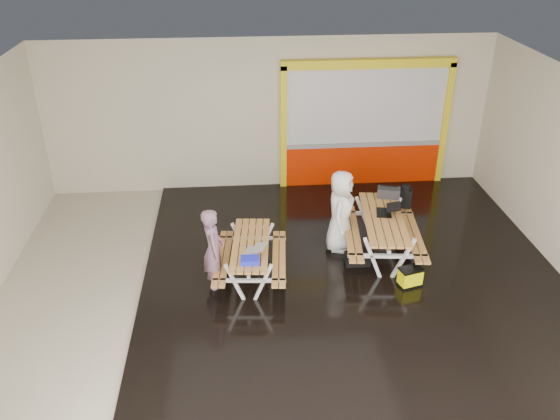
{
  "coord_description": "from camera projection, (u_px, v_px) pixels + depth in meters",
  "views": [
    {
      "loc": [
        -0.78,
        -8.37,
        5.97
      ],
      "look_at": [
        0.0,
        0.9,
        1.0
      ],
      "focal_mm": 36.86,
      "sensor_mm": 36.0,
      "label": 1
    }
  ],
  "objects": [
    {
      "name": "toolbox",
      "position": [
        389.0,
        193.0,
        11.34
      ],
      "size": [
        0.48,
        0.33,
        0.25
      ],
      "color": "black",
      "rests_on": "picnic_table_right"
    },
    {
      "name": "person_left",
      "position": [
        213.0,
        250.0,
        9.78
      ],
      "size": [
        0.42,
        0.59,
        1.54
      ],
      "primitive_type": "imported",
      "rotation": [
        0.0,
        0.0,
        1.66
      ],
      "color": "#7C566C",
      "rests_on": "deck"
    },
    {
      "name": "picnic_table_right",
      "position": [
        383.0,
        227.0,
        10.74
      ],
      "size": [
        1.62,
        2.21,
        0.83
      ],
      "color": "#B77E3F",
      "rests_on": "deck"
    },
    {
      "name": "room",
      "position": [
        285.0,
        195.0,
        9.4
      ],
      "size": [
        10.02,
        8.02,
        3.52
      ],
      "color": "beige",
      "rests_on": "ground"
    },
    {
      "name": "laptop_left",
      "position": [
        254.0,
        250.0,
        9.74
      ],
      "size": [
        0.45,
        0.43,
        0.15
      ],
      "color": "silver",
      "rests_on": "picnic_table_left"
    },
    {
      "name": "laptop_right",
      "position": [
        387.0,
        211.0,
        10.77
      ],
      "size": [
        0.51,
        0.47,
        0.18
      ],
      "color": "black",
      "rests_on": "picnic_table_right"
    },
    {
      "name": "deck",
      "position": [
        353.0,
        279.0,
        10.31
      ],
      "size": [
        7.5,
        7.98,
        0.05
      ],
      "primitive_type": "cube",
      "color": "black",
      "rests_on": "room"
    },
    {
      "name": "backpack",
      "position": [
        405.0,
        196.0,
        11.57
      ],
      "size": [
        0.33,
        0.28,
        0.47
      ],
      "color": "black",
      "rests_on": "picnic_table_right"
    },
    {
      "name": "blue_pouch",
      "position": [
        250.0,
        260.0,
        9.47
      ],
      "size": [
        0.32,
        0.23,
        0.09
      ],
      "primitive_type": "cube",
      "rotation": [
        0.0,
        0.0,
        -0.04
      ],
      "color": "#1C21D4",
      "rests_on": "picnic_table_left"
    },
    {
      "name": "person_right",
      "position": [
        341.0,
        211.0,
        10.79
      ],
      "size": [
        0.75,
        0.92,
        1.62
      ],
      "primitive_type": "imported",
      "rotation": [
        0.0,
        0.0,
        1.23
      ],
      "color": "white",
      "rests_on": "deck"
    },
    {
      "name": "dark_case",
      "position": [
        357.0,
        259.0,
        10.68
      ],
      "size": [
        0.46,
        0.35,
        0.17
      ],
      "primitive_type": "cube",
      "rotation": [
        0.0,
        0.0,
        -0.03
      ],
      "color": "black",
      "rests_on": "deck"
    },
    {
      "name": "kiosk",
      "position": [
        364.0,
        127.0,
        13.16
      ],
      "size": [
        3.88,
        0.16,
        3.0
      ],
      "color": "red",
      "rests_on": "room"
    },
    {
      "name": "fluke_bag",
      "position": [
        410.0,
        277.0,
        10.02
      ],
      "size": [
        0.45,
        0.36,
        0.34
      ],
      "color": "black",
      "rests_on": "deck"
    },
    {
      "name": "picnic_table_left",
      "position": [
        251.0,
        252.0,
        10.1
      ],
      "size": [
        1.38,
        1.91,
        0.72
      ],
      "color": "#B77E3F",
      "rests_on": "deck"
    }
  ]
}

